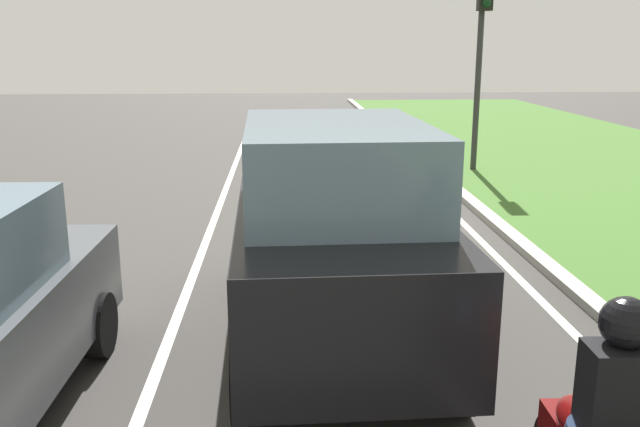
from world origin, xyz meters
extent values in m
plane|color=#383533|center=(0.00, 14.00, 0.00)|extent=(60.00, 60.00, 0.00)
cube|color=silver|center=(-0.70, 14.00, 0.00)|extent=(0.12, 32.00, 0.01)
cube|color=silver|center=(3.60, 14.00, 0.00)|extent=(0.12, 32.00, 0.01)
cube|color=#9E9B93|center=(4.10, 14.00, 0.06)|extent=(0.24, 48.00, 0.12)
cube|color=black|center=(1.02, 8.43, 0.93)|extent=(2.02, 4.55, 1.10)
cube|color=slate|center=(1.03, 8.28, 1.88)|extent=(1.77, 2.75, 0.80)
cylinder|color=black|center=(0.10, 9.93, 0.38)|extent=(0.24, 0.77, 0.76)
cylinder|color=black|center=(1.85, 9.98, 0.38)|extent=(0.24, 0.77, 0.76)
cylinder|color=black|center=(0.19, 6.87, 0.38)|extent=(0.24, 0.77, 0.76)
cylinder|color=black|center=(1.94, 6.92, 0.38)|extent=(0.24, 0.77, 0.76)
cylinder|color=black|center=(-1.32, 8.16, 0.32)|extent=(0.24, 0.65, 0.64)
ellipsoid|color=#590A0A|center=(2.30, 5.41, 0.80)|extent=(0.29, 0.51, 0.24)
cube|color=black|center=(2.29, 5.01, 1.18)|extent=(0.41, 0.27, 0.60)
sphere|color=black|center=(2.29, 5.04, 1.60)|extent=(0.28, 0.28, 0.28)
cylinder|color=#2D2D2D|center=(5.09, 17.70, 2.42)|extent=(0.14, 0.14, 4.83)
sphere|color=black|center=(5.09, 17.37, 3.88)|extent=(0.20, 0.20, 0.20)
camera|label=1|loc=(0.52, 1.86, 3.01)|focal=38.04mm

